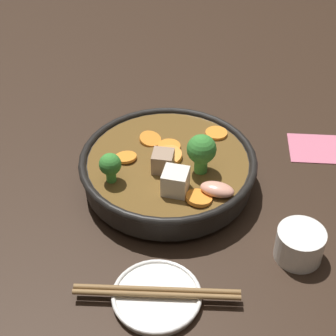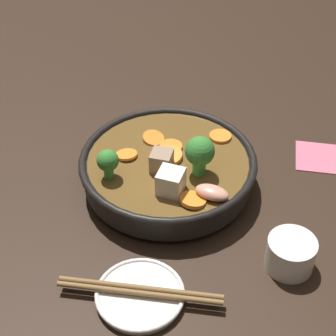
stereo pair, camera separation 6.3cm
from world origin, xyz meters
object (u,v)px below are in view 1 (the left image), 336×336
(side_saucer, at_px, (153,296))
(tea_cup, at_px, (300,244))
(chopsticks_pair, at_px, (153,292))
(stirfry_bowl, at_px, (168,167))

(side_saucer, xyz_separation_m, tea_cup, (-0.19, -0.08, 0.02))
(tea_cup, xyz_separation_m, chopsticks_pair, (0.19, 0.08, -0.01))
(stirfry_bowl, height_order, side_saucer, stirfry_bowl)
(side_saucer, xyz_separation_m, chopsticks_pair, (-0.00, 0.00, 0.01))
(chopsticks_pair, bearing_deg, stirfry_bowl, -91.34)
(chopsticks_pair, bearing_deg, side_saucer, -82.87)
(side_saucer, bearing_deg, tea_cup, -155.82)
(side_saucer, relative_size, chopsticks_pair, 0.54)
(side_saucer, height_order, tea_cup, tea_cup)
(tea_cup, bearing_deg, stirfry_bowl, -35.43)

